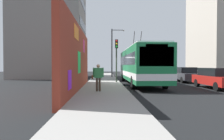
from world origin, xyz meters
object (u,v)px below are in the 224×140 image
object	(u,v)px
traffic_light	(116,53)
street_lamp	(113,49)
city_bus	(140,64)
parked_car_red	(217,78)
parked_car_dark_gray	(184,74)
parked_car_silver	(168,72)
pedestrian_near_wall	(98,75)

from	to	relation	value
traffic_light	street_lamp	distance (m)	8.69
city_bus	parked_car_red	size ratio (longest dim) A/B	2.65
parked_car_dark_gray	city_bus	bearing A→B (deg)	116.62
parked_car_dark_gray	parked_car_red	bearing A→B (deg)	-180.00
parked_car_silver	pedestrian_near_wall	size ratio (longest dim) A/B	2.87
city_bus	street_lamp	xyz separation A→B (m)	(9.53, 2.04, 2.13)
parked_car_dark_gray	pedestrian_near_wall	distance (m)	12.45
parked_car_silver	traffic_light	size ratio (longest dim) A/B	1.17
parked_car_red	street_lamp	bearing A→B (deg)	28.65
city_bus	street_lamp	bearing A→B (deg)	12.09
city_bus	parked_car_red	xyz separation A→B (m)	(-3.73, -5.20, -1.04)
street_lamp	traffic_light	bearing A→B (deg)	179.28
pedestrian_near_wall	parked_car_silver	bearing A→B (deg)	-32.42
parked_car_red	parked_car_silver	distance (m)	11.73
traffic_light	parked_car_red	bearing A→B (deg)	-122.22
parked_car_red	parked_car_silver	world-z (taller)	same
parked_car_red	parked_car_dark_gray	size ratio (longest dim) A/B	0.92
parked_car_red	traffic_light	xyz separation A→B (m)	(4.63, 7.35, 2.11)
parked_car_dark_gray	traffic_light	xyz separation A→B (m)	(-1.70, 7.35, 2.11)
parked_car_red	traffic_light	distance (m)	8.94
parked_car_dark_gray	street_lamp	distance (m)	10.51
parked_car_silver	parked_car_dark_gray	bearing A→B (deg)	180.00
parked_car_dark_gray	street_lamp	bearing A→B (deg)	46.29
city_bus	parked_car_silver	size ratio (longest dim) A/B	2.45
parked_car_dark_gray	traffic_light	distance (m)	7.83
parked_car_silver	traffic_light	bearing A→B (deg)	134.00
parked_car_red	street_lamp	xyz separation A→B (m)	(13.26, 7.24, 3.17)
street_lamp	pedestrian_near_wall	bearing A→B (deg)	173.81
parked_car_dark_gray	street_lamp	size ratio (longest dim) A/B	0.73
parked_car_silver	street_lamp	xyz separation A→B (m)	(1.53, 7.24, 3.17)
parked_car_red	pedestrian_near_wall	size ratio (longest dim) A/B	2.65
city_bus	traffic_light	distance (m)	2.57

